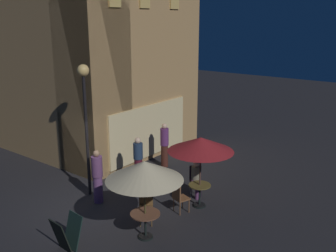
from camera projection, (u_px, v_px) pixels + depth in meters
The scene contains 15 objects.
ground_plane at pixel (87, 206), 12.11m from camera, with size 60.00×60.00×0.00m, color #242326.
cafe_building at pixel (92, 54), 15.63m from camera, with size 6.45×6.99×8.46m.
street_lamp_near_corner at pixel (85, 100), 12.06m from camera, with size 0.37×0.37×4.28m.
menu_sandwich_board at pixel (67, 234), 9.68m from camera, with size 0.68×0.60×0.88m.
cafe_table_0 at pixel (200, 191), 11.95m from camera, with size 0.69×0.69×0.72m.
cafe_table_1 at pixel (145, 219), 10.21m from camera, with size 0.79×0.79×0.71m.
patio_umbrella_0 at pixel (201, 145), 11.56m from camera, with size 1.99×1.99×2.23m.
patio_umbrella_1 at pixel (144, 171), 9.85m from camera, with size 2.01×2.01×2.16m.
cafe_chair_0 at pixel (196, 178), 12.77m from camera, with size 0.55×0.55×0.97m.
cafe_chair_1 at pixel (179, 196), 11.53m from camera, with size 0.52×0.52×0.93m.
cafe_chair_2 at pixel (146, 204), 10.97m from camera, with size 0.55×0.55×0.96m.
patron_seated_0 at pixel (196, 177), 12.60m from camera, with size 0.49×0.48×1.19m.
patron_standing_1 at pixel (164, 145), 15.08m from camera, with size 0.32×0.32×1.75m.
patron_standing_2 at pixel (97, 176), 12.12m from camera, with size 0.34×0.34×1.72m.
patron_standing_3 at pixel (138, 162), 13.33m from camera, with size 0.33×0.33×1.75m.
Camera 1 is at (-7.19, -8.73, 5.61)m, focal length 41.67 mm.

